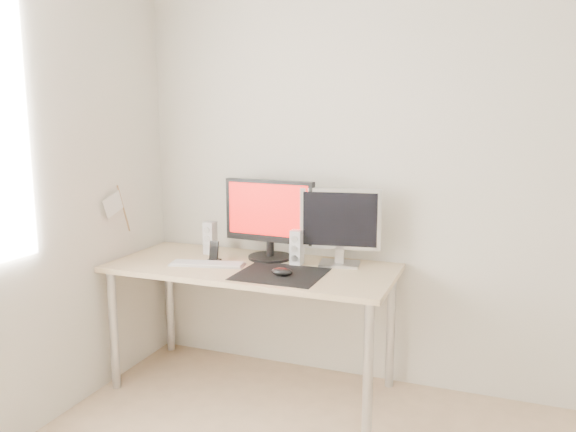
% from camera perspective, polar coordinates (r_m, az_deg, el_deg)
% --- Properties ---
extents(wall_back, '(3.50, 0.00, 3.50)m').
position_cam_1_polar(wall_back, '(3.19, 14.54, 4.27)').
color(wall_back, silver).
rests_on(wall_back, ground).
extents(mousepad, '(0.45, 0.40, 0.00)m').
position_cam_1_polar(mousepad, '(2.99, -0.77, -5.92)').
color(mousepad, black).
rests_on(mousepad, desk).
extents(mouse, '(0.12, 0.07, 0.04)m').
position_cam_1_polar(mouse, '(2.95, -0.63, -5.68)').
color(mouse, black).
rests_on(mouse, mousepad).
extents(desk, '(1.60, 0.70, 0.73)m').
position_cam_1_polar(desk, '(3.19, -3.68, -6.38)').
color(desk, '#D1B587').
rests_on(desk, ground).
extents(main_monitor, '(0.55, 0.28, 0.47)m').
position_cam_1_polar(main_monitor, '(3.25, -1.91, -0.03)').
color(main_monitor, black).
rests_on(main_monitor, desk).
extents(second_monitor, '(0.45, 0.19, 0.43)m').
position_cam_1_polar(second_monitor, '(3.13, 5.32, -0.73)').
color(second_monitor, silver).
rests_on(second_monitor, desk).
extents(speaker_left, '(0.06, 0.08, 0.20)m').
position_cam_1_polar(speaker_left, '(3.44, -7.91, -2.19)').
color(speaker_left, silver).
rests_on(speaker_left, desk).
extents(speaker_right, '(0.06, 0.08, 0.20)m').
position_cam_1_polar(speaker_right, '(3.16, 0.91, -3.20)').
color(speaker_right, white).
rests_on(speaker_right, desk).
extents(keyboard, '(0.44, 0.21, 0.02)m').
position_cam_1_polar(keyboard, '(3.20, -8.21, -4.83)').
color(keyboard, '#B7B7B9').
rests_on(keyboard, desk).
extents(phone_dock, '(0.07, 0.06, 0.12)m').
position_cam_1_polar(phone_dock, '(3.26, -7.53, -4.00)').
color(phone_dock, black).
rests_on(phone_dock, desk).
extents(pennant, '(0.01, 0.23, 0.29)m').
position_cam_1_polar(pennant, '(3.39, -17.01, 1.03)').
color(pennant, '#A57F54').
rests_on(pennant, wall_left).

